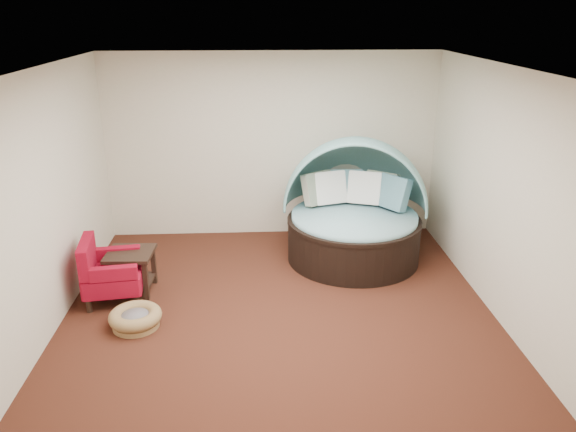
{
  "coord_description": "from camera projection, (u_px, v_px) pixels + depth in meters",
  "views": [
    {
      "loc": [
        -0.22,
        -5.85,
        3.37
      ],
      "look_at": [
        0.14,
        0.6,
        0.97
      ],
      "focal_mm": 35.0,
      "sensor_mm": 36.0,
      "label": 1
    }
  ],
  "objects": [
    {
      "name": "pet_basket",
      "position": [
        135.0,
        318.0,
        6.28
      ],
      "size": [
        0.76,
        0.76,
        0.21
      ],
      "rotation": [
        0.0,
        0.0,
        -0.37
      ],
      "color": "brown",
      "rests_on": "floor"
    },
    {
      "name": "wall_front",
      "position": [
        293.0,
        314.0,
        3.83
      ],
      "size": [
        5.0,
        0.0,
        5.0
      ],
      "primitive_type": "plane",
      "rotation": [
        -1.57,
        0.0,
        0.0
      ],
      "color": "beige",
      "rests_on": "floor"
    },
    {
      "name": "wall_back",
      "position": [
        272.0,
        146.0,
        8.51
      ],
      "size": [
        5.0,
        0.0,
        5.0
      ],
      "primitive_type": "plane",
      "rotation": [
        1.57,
        0.0,
        0.0
      ],
      "color": "beige",
      "rests_on": "floor"
    },
    {
      "name": "side_table",
      "position": [
        131.0,
        266.0,
        7.0
      ],
      "size": [
        0.59,
        0.59,
        0.54
      ],
      "rotation": [
        0.0,
        0.0,
        -0.05
      ],
      "color": "black",
      "rests_on": "floor"
    },
    {
      "name": "wall_right",
      "position": [
        500.0,
        194.0,
        6.31
      ],
      "size": [
        0.0,
        5.0,
        5.0
      ],
      "primitive_type": "plane",
      "rotation": [
        1.57,
        0.0,
        -1.57
      ],
      "color": "beige",
      "rests_on": "floor"
    },
    {
      "name": "ceiling",
      "position": [
        278.0,
        68.0,
        5.69
      ],
      "size": [
        5.0,
        5.0,
        0.0
      ],
      "primitive_type": "plane",
      "rotation": [
        3.14,
        0.0,
        0.0
      ],
      "color": "white",
      "rests_on": "wall_back"
    },
    {
      "name": "red_armchair",
      "position": [
        108.0,
        272.0,
        6.78
      ],
      "size": [
        0.77,
        0.77,
        0.8
      ],
      "rotation": [
        0.0,
        0.0,
        0.13
      ],
      "color": "black",
      "rests_on": "floor"
    },
    {
      "name": "floor",
      "position": [
        279.0,
        310.0,
        6.66
      ],
      "size": [
        5.0,
        5.0,
        0.0
      ],
      "primitive_type": "plane",
      "color": "#471F14",
      "rests_on": "ground"
    },
    {
      "name": "wall_left",
      "position": [
        47.0,
        202.0,
        6.04
      ],
      "size": [
        0.0,
        5.0,
        5.0
      ],
      "primitive_type": "plane",
      "rotation": [
        1.57,
        0.0,
        1.57
      ],
      "color": "beige",
      "rests_on": "floor"
    },
    {
      "name": "canopy_daybed",
      "position": [
        355.0,
        204.0,
        7.86
      ],
      "size": [
        2.22,
        2.17,
        1.71
      ],
      "rotation": [
        0.0,
        0.0,
        -0.18
      ],
      "color": "black",
      "rests_on": "floor"
    }
  ]
}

